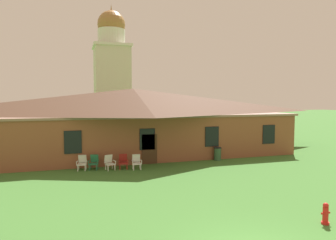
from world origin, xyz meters
TOP-DOWN VIEW (x-y plane):
  - brick_building at (0.00, 18.53)m, footprint 25.81×10.40m
  - dome_tower at (0.49, 37.00)m, footprint 5.18×5.18m
  - lawn_chair_by_porch at (-4.43, 13.00)m, footprint 0.71×0.75m
  - lawn_chair_near_door at (-3.69, 12.93)m, footprint 0.74×0.79m
  - lawn_chair_left_end at (-2.74, 12.54)m, footprint 0.74×0.78m
  - lawn_chair_middle at (-1.84, 12.59)m, footprint 0.69×0.72m
  - lawn_chair_right_end at (-1.04, 12.19)m, footprint 0.67×0.70m
  - fire_hydrant at (3.79, 1.54)m, footprint 0.36×0.28m
  - trash_bin at (5.30, 13.23)m, footprint 0.56×0.56m

SIDE VIEW (x-z plane):
  - fire_hydrant at x=3.79m, z-range -0.02..0.77m
  - trash_bin at x=5.30m, z-range 0.01..0.99m
  - lawn_chair_by_porch at x=-4.43m, z-range 0.02..0.98m
  - lawn_chair_near_door at x=-3.69m, z-range 0.02..0.98m
  - lawn_chair_left_end at x=-2.74m, z-range 0.02..0.98m
  - lawn_chair_middle at x=-1.84m, z-range 0.02..0.98m
  - lawn_chair_right_end at x=-1.04m, z-range 0.02..0.98m
  - brick_building at x=0.00m, z-range 0.05..5.50m
  - dome_tower at x=0.49m, z-range -0.82..17.07m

